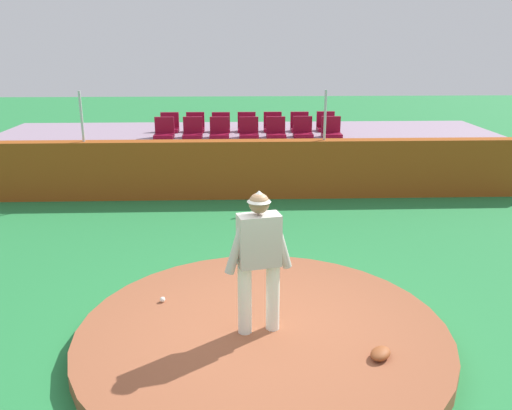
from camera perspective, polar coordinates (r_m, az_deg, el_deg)
ground_plane at (r=6.78m, az=0.73°, el=-14.62°), size 60.00×60.00×0.00m
pitchers_mound at (r=6.73m, az=0.73°, el=-13.92°), size 4.59×4.59×0.20m
pitcher at (r=6.18m, az=0.32°, el=-5.10°), size 0.82×0.36×1.78m
baseball at (r=7.36m, az=-10.09°, el=-10.04°), size 0.07×0.07×0.07m
fielding_glove at (r=6.27m, az=13.32°, el=-15.37°), size 0.34×0.36×0.11m
brick_barrier at (r=12.44m, az=-0.71°, el=3.90°), size 13.85×0.40×1.37m
fence_post_left at (r=12.69m, az=-18.37°, el=9.08°), size 0.06×0.06×1.15m
fence_post_right at (r=12.37m, az=7.50°, el=9.61°), size 0.06×0.06×1.15m
bleacher_platform at (r=14.47m, az=-0.92°, el=5.61°), size 13.06×3.11×1.26m
stadium_chair_0 at (r=13.46m, az=-9.90°, el=7.86°), size 0.48×0.44×0.50m
stadium_chair_1 at (r=13.39m, az=-6.87°, el=7.95°), size 0.48×0.44×0.50m
stadium_chair_2 at (r=13.32m, az=-3.98°, el=7.98°), size 0.48×0.44×0.50m
stadium_chair_3 at (r=13.29m, az=-0.77°, el=8.00°), size 0.48×0.44×0.50m
stadium_chair_4 at (r=13.33m, az=2.16°, el=8.02°), size 0.48×0.44×0.50m
stadium_chair_5 at (r=13.44m, az=5.09°, el=8.04°), size 0.48×0.44×0.50m
stadium_chair_6 at (r=13.50m, az=8.16°, el=7.98°), size 0.48×0.44×0.50m
stadium_chair_7 at (r=14.32m, az=-9.33°, el=8.46°), size 0.48×0.44×0.50m
stadium_chair_8 at (r=14.25m, az=-6.59°, el=8.53°), size 0.48×0.44×0.50m
stadium_chair_9 at (r=14.18m, az=-3.82°, el=8.56°), size 0.48×0.44×0.50m
stadium_chair_10 at (r=14.20m, az=-1.01°, el=8.61°), size 0.48×0.44×0.50m
stadium_chair_11 at (r=14.23m, az=1.83°, el=8.62°), size 0.48×0.44×0.50m
stadium_chair_12 at (r=14.29m, az=4.75°, el=8.61°), size 0.48×0.44×0.50m
stadium_chair_13 at (r=14.43m, az=7.57°, el=8.60°), size 0.48×0.44×0.50m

